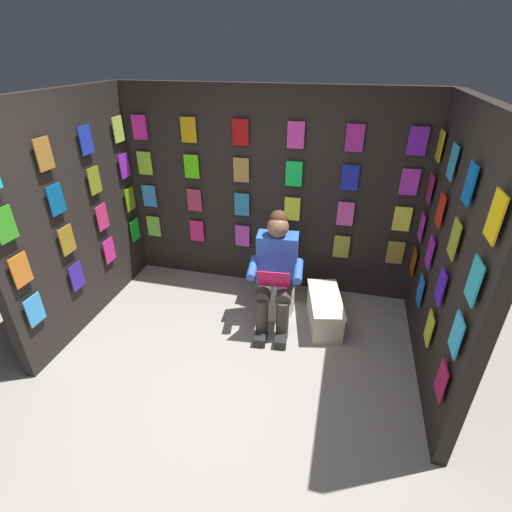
% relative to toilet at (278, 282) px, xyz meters
% --- Properties ---
extents(ground_plane, '(30.00, 30.00, 0.00)m').
position_rel_toilet_xyz_m(ground_plane, '(0.23, 1.52, -0.33)').
color(ground_plane, gray).
extents(display_wall_back, '(3.34, 0.14, 2.23)m').
position_rel_toilet_xyz_m(display_wall_back, '(0.23, -0.54, 0.79)').
color(display_wall_back, black).
rests_on(display_wall_back, ground).
extents(display_wall_left, '(0.14, 2.01, 2.23)m').
position_rel_toilet_xyz_m(display_wall_left, '(-1.44, 0.51, 0.79)').
color(display_wall_left, black).
rests_on(display_wall_left, ground).
extents(display_wall_right, '(0.14, 2.01, 2.23)m').
position_rel_toilet_xyz_m(display_wall_right, '(1.90, 0.51, 0.79)').
color(display_wall_right, black).
rests_on(display_wall_right, ground).
extents(toilet, '(0.43, 0.57, 0.77)m').
position_rel_toilet_xyz_m(toilet, '(0.00, 0.00, 0.00)').
color(toilet, white).
rests_on(toilet, ground).
extents(person_reading, '(0.55, 0.71, 1.19)m').
position_rel_toilet_xyz_m(person_reading, '(-0.02, 0.23, 0.27)').
color(person_reading, blue).
rests_on(person_reading, ground).
extents(comic_longbox_near, '(0.45, 0.74, 0.32)m').
position_rel_toilet_xyz_m(comic_longbox_near, '(-0.52, 0.15, -0.16)').
color(comic_longbox_near, beige).
rests_on(comic_longbox_near, ground).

